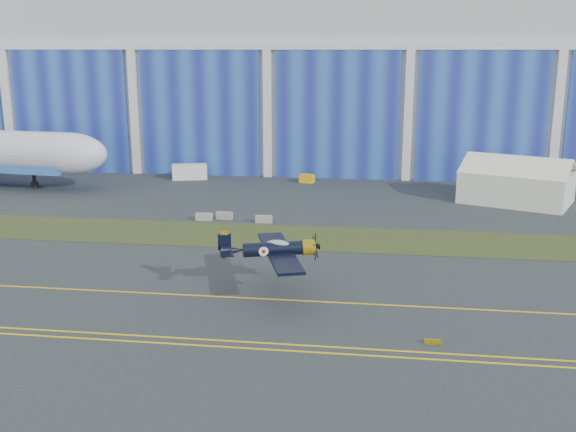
# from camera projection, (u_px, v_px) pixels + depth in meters

# --- Properties ---
(ground) EXTENTS (260.00, 260.00, 0.00)m
(ground) POSITION_uv_depth(u_px,v_px,m) (180.00, 275.00, 61.75)
(ground) COLOR #2F3639
(ground) RESTS_ON ground
(grass_median) EXTENTS (260.00, 10.00, 0.02)m
(grass_median) POSITION_uv_depth(u_px,v_px,m) (216.00, 234.00, 75.20)
(grass_median) COLOR #475128
(grass_median) RESTS_ON ground
(hangar) EXTENTS (220.00, 45.70, 30.00)m
(hangar) POSITION_uv_depth(u_px,v_px,m) (287.00, 77.00, 127.13)
(hangar) COLOR silver
(hangar) RESTS_ON ground
(taxiway_centreline) EXTENTS (200.00, 0.20, 0.02)m
(taxiway_centreline) POSITION_uv_depth(u_px,v_px,m) (162.00, 294.00, 56.94)
(taxiway_centreline) COLOR yellow
(taxiway_centreline) RESTS_ON ground
(edge_line_near) EXTENTS (80.00, 0.20, 0.02)m
(edge_line_near) POSITION_uv_depth(u_px,v_px,m) (120.00, 341.00, 47.81)
(edge_line_near) COLOR yellow
(edge_line_near) RESTS_ON ground
(edge_line_far) EXTENTS (80.00, 0.20, 0.02)m
(edge_line_far) POSITION_uv_depth(u_px,v_px,m) (125.00, 335.00, 48.77)
(edge_line_far) COLOR yellow
(edge_line_far) RESTS_ON ground
(guard_board_right) EXTENTS (1.20, 0.15, 0.35)m
(guard_board_right) POSITION_uv_depth(u_px,v_px,m) (433.00, 342.00, 47.26)
(guard_board_right) COLOR yellow
(guard_board_right) RESTS_ON ground
(warbird) EXTENTS (12.55, 13.83, 3.41)m
(warbird) POSITION_uv_depth(u_px,v_px,m) (273.00, 249.00, 55.90)
(warbird) COLOR black
(warbird) RESTS_ON ground
(tent) EXTENTS (16.56, 14.61, 6.38)m
(tent) POSITION_uv_depth(u_px,v_px,m) (517.00, 179.00, 90.22)
(tent) COLOR white
(tent) RESTS_ON ground
(shipping_container) EXTENTS (5.82, 3.55, 2.36)m
(shipping_container) POSITION_uv_depth(u_px,v_px,m) (190.00, 172.00, 106.66)
(shipping_container) COLOR white
(shipping_container) RESTS_ON ground
(tug) EXTENTS (2.41, 1.80, 1.26)m
(tug) POSITION_uv_depth(u_px,v_px,m) (307.00, 179.00, 104.06)
(tug) COLOR yellow
(tug) RESTS_ON ground
(barrier_a) EXTENTS (2.02, 0.66, 0.90)m
(barrier_a) POSITION_uv_depth(u_px,v_px,m) (204.00, 217.00, 81.16)
(barrier_a) COLOR gray
(barrier_a) RESTS_ON ground
(barrier_b) EXTENTS (2.05, 0.79, 0.90)m
(barrier_b) POSITION_uv_depth(u_px,v_px,m) (224.00, 216.00, 81.71)
(barrier_b) COLOR gray
(barrier_b) RESTS_ON ground
(barrier_c) EXTENTS (2.00, 0.61, 0.90)m
(barrier_c) POSITION_uv_depth(u_px,v_px,m) (264.00, 219.00, 80.00)
(barrier_c) COLOR gray
(barrier_c) RESTS_ON ground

